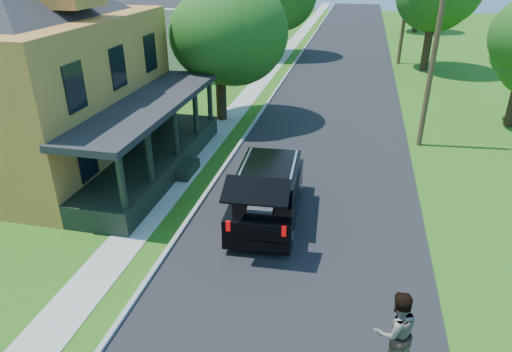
# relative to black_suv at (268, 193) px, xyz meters

# --- Properties ---
(ground) EXTENTS (140.00, 140.00, 0.00)m
(ground) POSITION_rel_black_suv_xyz_m (1.40, -3.33, -0.97)
(ground) COLOR #2E6113
(ground) RESTS_ON ground
(street) EXTENTS (8.00, 120.00, 0.02)m
(street) POSITION_rel_black_suv_xyz_m (1.40, 16.67, -0.97)
(street) COLOR black
(street) RESTS_ON ground
(curb) EXTENTS (0.15, 120.00, 0.12)m
(curb) POSITION_rel_black_suv_xyz_m (-2.65, 16.67, -0.97)
(curb) COLOR gray
(curb) RESTS_ON ground
(sidewalk) EXTENTS (1.30, 120.00, 0.03)m
(sidewalk) POSITION_rel_black_suv_xyz_m (-4.20, 16.67, -0.97)
(sidewalk) COLOR #9D9E95
(sidewalk) RESTS_ON ground
(front_walk) EXTENTS (6.50, 1.20, 0.03)m
(front_walk) POSITION_rel_black_suv_xyz_m (-8.10, 2.67, -0.97)
(front_walk) COLOR #9D9E95
(front_walk) RESTS_ON ground
(main_house) EXTENTS (15.56, 15.56, 10.10)m
(main_house) POSITION_rel_black_suv_xyz_m (-11.40, 2.67, 3.95)
(main_house) COLOR #C98A3A
(main_house) RESTS_ON ground
(neighbor_house_mid) EXTENTS (12.78, 12.78, 8.30)m
(neighbor_house_mid) POSITION_rel_black_suv_xyz_m (-12.10, 20.67, 3.22)
(neighbor_house_mid) COLOR beige
(neighbor_house_mid) RESTS_ON ground
(black_suv) EXTENTS (2.37, 5.56, 2.55)m
(black_suv) POSITION_rel_black_suv_xyz_m (0.00, 0.00, 0.00)
(black_suv) COLOR black
(black_suv) RESTS_ON ground
(skateboarder) EXTENTS (1.12, 1.01, 1.88)m
(skateboarder) POSITION_rel_black_suv_xyz_m (3.90, -6.33, 0.60)
(skateboarder) COLOR black
(skateboarder) RESTS_ON ground
(tree_left_mid) EXTENTS (6.06, 6.11, 8.13)m
(tree_left_mid) POSITION_rel_black_suv_xyz_m (-4.63, 9.91, 4.24)
(tree_left_mid) COLOR black
(tree_left_mid) RESTS_ON ground
(utility_pole_near) EXTENTS (1.52, 0.25, 9.75)m
(utility_pole_near) POSITION_rel_black_suv_xyz_m (5.90, 8.27, 4.04)
(utility_pole_near) COLOR #473521
(utility_pole_near) RESTS_ON ground
(utility_pole_far) EXTENTS (1.81, 0.32, 9.67)m
(utility_pole_far) POSITION_rel_black_suv_xyz_m (5.90, 26.88, 4.02)
(utility_pole_far) COLOR #473521
(utility_pole_far) RESTS_ON ground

